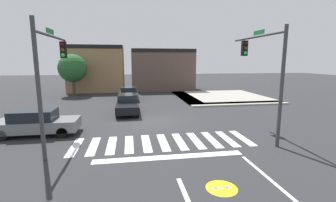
# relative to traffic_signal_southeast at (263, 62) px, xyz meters

# --- Properties ---
(ground_plane) EXTENTS (120.00, 120.00, 0.00)m
(ground_plane) POSITION_rel_traffic_signal_southeast_xyz_m (-5.61, 4.24, -4.21)
(ground_plane) COLOR #2B2B2D
(crosswalk_near) EXTENTS (9.43, 2.69, 0.01)m
(crosswalk_near) POSITION_rel_traffic_signal_southeast_xyz_m (-5.61, -0.26, -4.21)
(crosswalk_near) COLOR silver
(crosswalk_near) RESTS_ON ground_plane
(bike_detector_marking) EXTENTS (1.08, 1.08, 0.01)m
(bike_detector_marking) POSITION_rel_traffic_signal_southeast_xyz_m (-4.29, -5.14, -4.21)
(bike_detector_marking) COLOR yellow
(bike_detector_marking) RESTS_ON ground_plane
(curb_corner_northeast) EXTENTS (10.00, 10.60, 0.15)m
(curb_corner_northeast) POSITION_rel_traffic_signal_southeast_xyz_m (2.88, 13.66, -4.14)
(curb_corner_northeast) COLOR #9E998E
(curb_corner_northeast) RESTS_ON ground_plane
(storefront_row) EXTENTS (17.61, 6.89, 6.37)m
(storefront_row) POSITION_rel_traffic_signal_southeast_xyz_m (-7.52, 23.28, -1.11)
(storefront_row) COLOR #93704C
(storefront_row) RESTS_ON ground_plane
(traffic_signal_southeast) EXTENTS (0.32, 5.45, 5.99)m
(traffic_signal_southeast) POSITION_rel_traffic_signal_southeast_xyz_m (0.00, 0.00, 0.00)
(traffic_signal_southeast) COLOR #383A3D
(traffic_signal_southeast) RESTS_ON ground_plane
(traffic_signal_southwest) EXTENTS (0.32, 4.82, 6.07)m
(traffic_signal_southwest) POSITION_rel_traffic_signal_southeast_xyz_m (-11.06, 0.16, -0.10)
(traffic_signal_southwest) COLOR #383A3D
(traffic_signal_southwest) RESTS_ON ground_plane
(car_black) EXTENTS (1.77, 4.38, 1.49)m
(car_black) POSITION_rel_traffic_signal_southeast_xyz_m (-7.52, 7.35, -3.46)
(car_black) COLOR black
(car_black) RESTS_ON ground_plane
(car_gray) EXTENTS (4.57, 1.85, 1.50)m
(car_gray) POSITION_rel_traffic_signal_southeast_xyz_m (-12.71, 2.18, -3.46)
(car_gray) COLOR slate
(car_gray) RESTS_ON ground_plane
(car_green) EXTENTS (1.93, 4.39, 1.42)m
(car_green) POSITION_rel_traffic_signal_southeast_xyz_m (-7.42, 14.30, -3.50)
(car_green) COLOR #1E6638
(car_green) RESTS_ON ground_plane
(roadside_tree) EXTENTS (3.41, 3.41, 5.10)m
(roadside_tree) POSITION_rel_traffic_signal_southeast_xyz_m (-14.11, 18.24, -0.83)
(roadside_tree) COLOR #4C3823
(roadside_tree) RESTS_ON ground_plane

